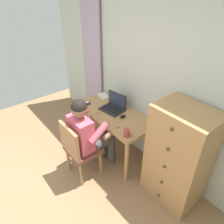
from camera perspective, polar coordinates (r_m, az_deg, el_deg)
name	(u,v)px	position (r m, az deg, el deg)	size (l,w,h in m)	color
wall_back	(154,81)	(2.78, 11.37, 8.27)	(4.80, 0.05, 2.50)	silver
curtain_panel	(92,65)	(3.69, -5.44, 12.74)	(0.50, 0.03, 2.24)	#B29EBC
desk	(113,119)	(3.08, 0.27, -1.83)	(1.27, 0.60, 0.73)	tan
dresser	(178,156)	(2.57, 17.68, -11.58)	(0.65, 0.50, 1.28)	tan
chair	(78,148)	(2.81, -9.25, -9.80)	(0.42, 0.40, 0.88)	brown
person_seated	(89,132)	(2.76, -6.33, -5.47)	(0.53, 0.59, 1.19)	#4C4C4C
laptop	(114,106)	(3.08, 0.47, 1.62)	(0.37, 0.30, 0.24)	#232326
computer_mouse	(123,116)	(2.92, 2.99, -1.20)	(0.06, 0.10, 0.03)	black
desk_clock	(87,103)	(3.26, -6.83, 2.50)	(0.09, 0.09, 0.03)	black
notebook_pad	(103,96)	(3.46, -2.36, 4.44)	(0.21, 0.15, 0.01)	silver
coffee_mug	(127,133)	(2.56, 4.12, -5.78)	(0.12, 0.08, 0.09)	#9E3D38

